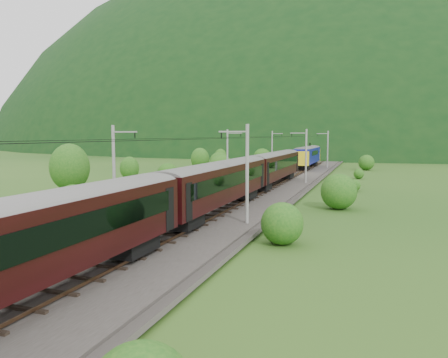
% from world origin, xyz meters
% --- Properties ---
extents(ground, '(600.00, 600.00, 0.00)m').
position_xyz_m(ground, '(0.00, 0.00, 0.00)').
color(ground, '#214816').
rests_on(ground, ground).
extents(railbed, '(14.00, 220.00, 0.30)m').
position_xyz_m(railbed, '(0.00, 10.00, 0.15)').
color(railbed, '#38332D').
rests_on(railbed, ground).
extents(track_left, '(2.40, 220.00, 0.27)m').
position_xyz_m(track_left, '(-2.40, 10.00, 0.37)').
color(track_left, brown).
rests_on(track_left, railbed).
extents(track_right, '(2.40, 220.00, 0.27)m').
position_xyz_m(track_right, '(2.40, 10.00, 0.37)').
color(track_right, brown).
rests_on(track_right, railbed).
extents(catenary_left, '(2.54, 192.28, 8.00)m').
position_xyz_m(catenary_left, '(-6.12, 32.00, 4.50)').
color(catenary_left, gray).
rests_on(catenary_left, railbed).
extents(catenary_right, '(2.54, 192.28, 8.00)m').
position_xyz_m(catenary_right, '(6.12, 32.00, 4.50)').
color(catenary_right, gray).
rests_on(catenary_right, railbed).
extents(overhead_wires, '(4.83, 198.00, 0.03)m').
position_xyz_m(overhead_wires, '(0.00, 10.00, 7.10)').
color(overhead_wires, black).
rests_on(overhead_wires, ground).
extents(mountain_main, '(504.00, 360.00, 244.00)m').
position_xyz_m(mountain_main, '(0.00, 260.00, 0.00)').
color(mountain_main, black).
rests_on(mountain_main, ground).
extents(mountain_ridge, '(336.00, 280.00, 132.00)m').
position_xyz_m(mountain_ridge, '(-120.00, 300.00, 0.00)').
color(mountain_ridge, black).
rests_on(mountain_ridge, ground).
extents(train, '(3.11, 148.39, 5.42)m').
position_xyz_m(train, '(2.40, -8.16, 3.67)').
color(train, black).
rests_on(train, ground).
extents(hazard_post_near, '(0.14, 0.14, 1.32)m').
position_xyz_m(hazard_post_near, '(-0.73, 61.17, 0.96)').
color(hazard_post_near, red).
rests_on(hazard_post_near, railbed).
extents(hazard_post_far, '(0.17, 0.17, 1.63)m').
position_xyz_m(hazard_post_far, '(0.43, 32.28, 1.12)').
color(hazard_post_far, red).
rests_on(hazard_post_far, railbed).
extents(signal, '(0.25, 0.25, 2.22)m').
position_xyz_m(signal, '(-3.91, 55.13, 1.60)').
color(signal, black).
rests_on(signal, railbed).
extents(vegetation_left, '(13.03, 142.83, 6.46)m').
position_xyz_m(vegetation_left, '(-14.61, 18.31, 2.34)').
color(vegetation_left, '#195516').
rests_on(vegetation_left, ground).
extents(vegetation_right, '(7.38, 106.91, 3.23)m').
position_xyz_m(vegetation_right, '(12.36, 6.28, 1.41)').
color(vegetation_right, '#195516').
rests_on(vegetation_right, ground).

